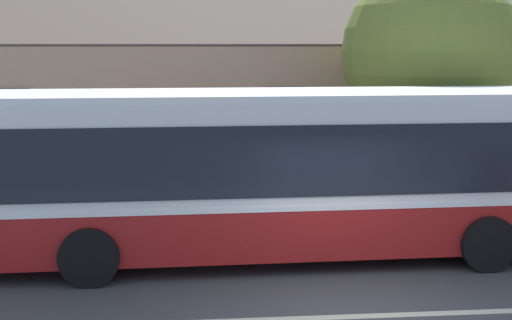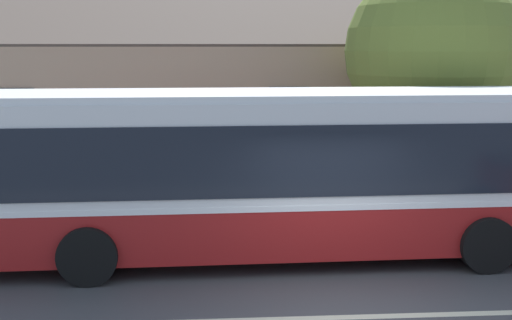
{
  "view_description": "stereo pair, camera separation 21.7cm",
  "coord_description": "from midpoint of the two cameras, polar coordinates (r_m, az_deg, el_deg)",
  "views": [
    {
      "loc": [
        -2.17,
        -8.72,
        3.92
      ],
      "look_at": [
        -1.1,
        3.68,
        1.71
      ],
      "focal_mm": 45.0,
      "sensor_mm": 36.0,
      "label": 1
    },
    {
      "loc": [
        -1.95,
        -8.73,
        3.92
      ],
      "look_at": [
        -1.1,
        3.68,
        1.71
      ],
      "focal_mm": 45.0,
      "sensor_mm": 36.0,
      "label": 2
    }
  ],
  "objects": [
    {
      "name": "lane_divider_stripe",
      "position": [
        9.78,
        8.83,
        -13.64
      ],
      "size": [
        60.0,
        0.16,
        0.01
      ],
      "primitive_type": "cube",
      "color": "beige",
      "rests_on": "ground"
    },
    {
      "name": "bench_by_building",
      "position": [
        15.32,
        -20.46,
        -3.17
      ],
      "size": [
        1.85,
        0.51,
        0.94
      ],
      "color": "#4C4C4C",
      "rests_on": "sidewalk_far"
    },
    {
      "name": "transit_bus",
      "position": [
        11.91,
        2.12,
        -0.79
      ],
      "size": [
        11.87,
        2.95,
        3.11
      ],
      "color": "maroon",
      "rests_on": "ground"
    },
    {
      "name": "community_building",
      "position": [
        22.32,
        1.88,
        5.36
      ],
      "size": [
        22.14,
        8.59,
        6.96
      ],
      "color": "tan",
      "rests_on": "ground"
    },
    {
      "name": "ground_plane",
      "position": [
        9.79,
        8.83,
        -13.66
      ],
      "size": [
        300.0,
        300.0,
        0.0
      ],
      "primitive_type": "plane",
      "color": "#424244"
    },
    {
      "name": "street_tree_primary",
      "position": [
        16.54,
        15.76,
        8.86
      ],
      "size": [
        4.28,
        4.28,
        5.94
      ],
      "color": "#4C3828",
      "rests_on": "ground"
    },
    {
      "name": "sidewalk_far",
      "position": [
        15.36,
        3.93,
        -4.44
      ],
      "size": [
        60.0,
        3.0,
        0.15
      ],
      "primitive_type": "cube",
      "color": "gray",
      "rests_on": "ground"
    }
  ]
}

